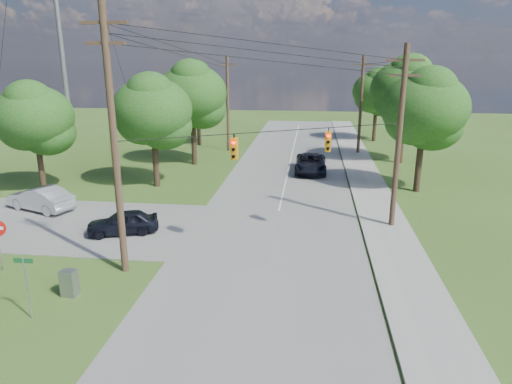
# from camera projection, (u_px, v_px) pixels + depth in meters

# --- Properties ---
(ground) EXTENTS (140.00, 140.00, 0.00)m
(ground) POSITION_uv_depth(u_px,v_px,m) (219.00, 280.00, 20.76)
(ground) COLOR #3A561C
(ground) RESTS_ON ground
(main_road) EXTENTS (10.00, 100.00, 0.03)m
(main_road) POSITION_uv_depth(u_px,v_px,m) (272.00, 240.00, 25.28)
(main_road) COLOR gray
(main_road) RESTS_ON ground
(sidewalk_east) EXTENTS (2.60, 100.00, 0.12)m
(sidewalk_east) POSITION_uv_depth(u_px,v_px,m) (396.00, 245.00, 24.49)
(sidewalk_east) COLOR #A09F96
(sidewalk_east) RESTS_ON ground
(pole_sw) EXTENTS (2.00, 0.32, 12.00)m
(pole_sw) POSITION_uv_depth(u_px,v_px,m) (114.00, 141.00, 19.92)
(pole_sw) COLOR brown
(pole_sw) RESTS_ON ground
(pole_ne) EXTENTS (2.00, 0.32, 10.50)m
(pole_ne) POSITION_uv_depth(u_px,v_px,m) (399.00, 136.00, 25.79)
(pole_ne) COLOR brown
(pole_ne) RESTS_ON ground
(pole_north_e) EXTENTS (2.00, 0.32, 10.00)m
(pole_north_e) POSITION_uv_depth(u_px,v_px,m) (361.00, 104.00, 46.84)
(pole_north_e) COLOR brown
(pole_north_e) RESTS_ON ground
(pole_north_w) EXTENTS (2.00, 0.32, 10.00)m
(pole_north_w) POSITION_uv_depth(u_px,v_px,m) (228.00, 103.00, 48.46)
(pole_north_w) COLOR brown
(pole_north_w) RESTS_ON ground
(power_lines) EXTENTS (13.93, 29.62, 4.93)m
(power_lines) POSITION_uv_depth(u_px,v_px,m) (275.00, 67.00, 28.99)
(power_lines) COLOR black
(power_lines) RESTS_ON ground
(traffic_signals) EXTENTS (4.91, 3.27, 1.05)m
(traffic_signals) POSITION_uv_depth(u_px,v_px,m) (283.00, 144.00, 23.13)
(traffic_signals) COLOR orange
(traffic_signals) RESTS_ON ground
(tree_w_near) EXTENTS (6.00, 6.00, 8.40)m
(tree_w_near) POSITION_uv_depth(u_px,v_px,m) (152.00, 110.00, 34.31)
(tree_w_near) COLOR #3C2D1E
(tree_w_near) RESTS_ON ground
(tree_w_mid) EXTENTS (6.40, 6.40, 9.22)m
(tree_w_mid) POSITION_uv_depth(u_px,v_px,m) (192.00, 94.00, 41.62)
(tree_w_mid) COLOR #3C2D1E
(tree_w_mid) RESTS_ON ground
(tree_w_far) EXTENTS (6.00, 6.00, 8.73)m
(tree_w_far) POSITION_uv_depth(u_px,v_px,m) (198.00, 90.00, 51.47)
(tree_w_far) COLOR #3C2D1E
(tree_w_far) RESTS_ON ground
(tree_e_near) EXTENTS (6.20, 6.20, 8.81)m
(tree_e_near) POSITION_uv_depth(u_px,v_px,m) (425.00, 108.00, 32.83)
(tree_e_near) COLOR #3C2D1E
(tree_e_near) RESTS_ON ground
(tree_e_mid) EXTENTS (6.60, 6.60, 9.64)m
(tree_e_mid) POSITION_uv_depth(u_px,v_px,m) (406.00, 90.00, 42.11)
(tree_e_mid) COLOR #3C2D1E
(tree_e_mid) RESTS_ON ground
(tree_e_far) EXTENTS (5.80, 5.80, 8.32)m
(tree_e_far) POSITION_uv_depth(u_px,v_px,m) (377.00, 91.00, 53.93)
(tree_e_far) COLOR #3C2D1E
(tree_e_far) RESTS_ON ground
(tree_cross_n) EXTENTS (5.60, 5.60, 7.91)m
(tree_cross_n) POSITION_uv_depth(u_px,v_px,m) (34.00, 117.00, 32.96)
(tree_cross_n) COLOR #3C2D1E
(tree_cross_n) RESTS_ON ground
(car_cross_dark) EXTENTS (4.28, 2.88, 1.35)m
(car_cross_dark) POSITION_uv_depth(u_px,v_px,m) (123.00, 222.00, 26.01)
(car_cross_dark) COLOR black
(car_cross_dark) RESTS_ON cross_road
(car_cross_silver) EXTENTS (5.07, 3.20, 1.58)m
(car_cross_silver) POSITION_uv_depth(u_px,v_px,m) (41.00, 199.00, 30.01)
(car_cross_silver) COLOR #BABCC2
(car_cross_silver) RESTS_ON cross_road
(car_main_north) EXTENTS (2.66, 5.76, 1.60)m
(car_main_north) POSITION_uv_depth(u_px,v_px,m) (311.00, 163.00, 40.04)
(car_main_north) COLOR black
(car_main_north) RESTS_ON main_road
(control_cabinet) EXTENTS (0.69, 0.52, 1.17)m
(control_cabinet) POSITION_uv_depth(u_px,v_px,m) (69.00, 283.00, 19.22)
(control_cabinet) COLOR gray
(control_cabinet) RESTS_ON ground
(street_name_sign) EXTENTS (0.76, 0.06, 2.53)m
(street_name_sign) POSITION_uv_depth(u_px,v_px,m) (26.00, 280.00, 17.26)
(street_name_sign) COLOR gray
(street_name_sign) RESTS_ON ground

